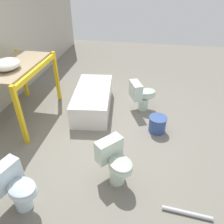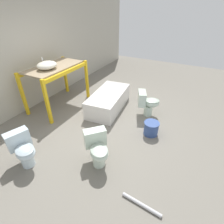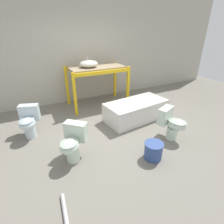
# 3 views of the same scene
# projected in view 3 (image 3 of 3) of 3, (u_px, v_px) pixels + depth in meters

# --- Properties ---
(ground_plane) EXTENTS (12.00, 12.00, 0.00)m
(ground_plane) POSITION_uv_depth(u_px,v_px,m) (111.00, 129.00, 4.06)
(ground_plane) COLOR slate
(warehouse_wall_rear) EXTENTS (10.80, 0.08, 3.20)m
(warehouse_wall_rear) POSITION_uv_depth(u_px,v_px,m) (78.00, 47.00, 5.11)
(warehouse_wall_rear) COLOR #B2AD9E
(warehouse_wall_rear) RESTS_ON ground_plane
(shelving_rack) EXTENTS (1.66, 0.91, 1.15)m
(shelving_rack) POSITION_uv_depth(u_px,v_px,m) (97.00, 73.00, 4.96)
(shelving_rack) COLOR yellow
(shelving_rack) RESTS_ON ground_plane
(sink_basin) EXTENTS (0.51, 0.45, 0.27)m
(sink_basin) POSITION_uv_depth(u_px,v_px,m) (89.00, 64.00, 4.74)
(sink_basin) COLOR silver
(sink_basin) RESTS_ON shelving_rack
(bathtub_main) EXTENTS (1.64, 0.91, 0.48)m
(bathtub_main) POSITION_uv_depth(u_px,v_px,m) (136.00, 109.00, 4.40)
(bathtub_main) COLOR white
(bathtub_main) RESTS_ON ground_plane
(toilet_near) EXTENTS (0.54, 0.64, 0.66)m
(toilet_near) POSITION_uv_depth(u_px,v_px,m) (172.00, 123.00, 3.59)
(toilet_near) COLOR silver
(toilet_near) RESTS_ON ground_plane
(toilet_far) EXTENTS (0.63, 0.64, 0.66)m
(toilet_far) POSITION_uv_depth(u_px,v_px,m) (73.00, 142.00, 2.99)
(toilet_far) COLOR silver
(toilet_far) RESTS_ON ground_plane
(toilet_extra) EXTENTS (0.50, 0.63, 0.66)m
(toilet_extra) POSITION_uv_depth(u_px,v_px,m) (29.00, 121.00, 3.66)
(toilet_extra) COLOR silver
(toilet_extra) RESTS_ON ground_plane
(bucket_white) EXTENTS (0.34, 0.34, 0.31)m
(bucket_white) POSITION_uv_depth(u_px,v_px,m) (153.00, 150.00, 3.11)
(bucket_white) COLOR #334C8C
(bucket_white) RESTS_ON ground_plane
(loose_pipe) EXTENTS (0.11, 0.63, 0.05)m
(loose_pipe) POSITION_uv_depth(u_px,v_px,m) (65.00, 215.00, 2.18)
(loose_pipe) COLOR #B7B7BC
(loose_pipe) RESTS_ON ground_plane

